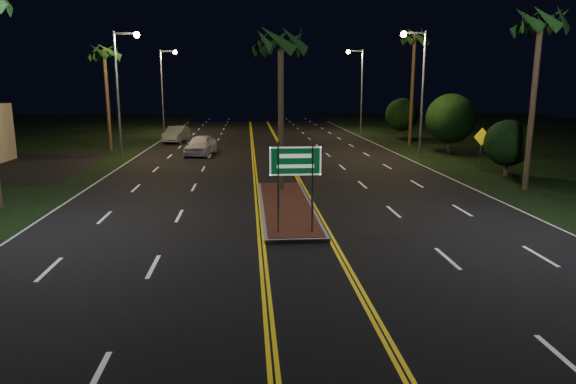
{
  "coord_description": "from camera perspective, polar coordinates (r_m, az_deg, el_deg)",
  "views": [
    {
      "loc": [
        -1.64,
        -14.72,
        5.3
      ],
      "look_at": [
        -0.37,
        1.41,
        1.9
      ],
      "focal_mm": 32.0,
      "sensor_mm": 36.0,
      "label": 1
    }
  ],
  "objects": [
    {
      "name": "streetlight_right_far",
      "position": [
        58.03,
        7.85,
        12.12
      ],
      "size": [
        1.91,
        0.44,
        9.0
      ],
      "color": "gray",
      "rests_on": "ground"
    },
    {
      "name": "palm_left_far",
      "position": [
        44.22,
        -19.77,
        14.37
      ],
      "size": [
        2.4,
        2.4,
        8.8
      ],
      "color": "#382819",
      "rests_on": "ground"
    },
    {
      "name": "palm_right_near",
      "position": [
        28.63,
        26.28,
        16.54
      ],
      "size": [
        2.4,
        2.4,
        9.3
      ],
      "color": "#382819",
      "rests_on": "ground"
    },
    {
      "name": "shrub_far",
      "position": [
        53.1,
        12.53,
        8.4
      ],
      "size": [
        3.24,
        3.24,
        3.96
      ],
      "color": "#382819",
      "rests_on": "ground"
    },
    {
      "name": "warning_sign",
      "position": [
        34.52,
        20.7,
        5.18
      ],
      "size": [
        1.1,
        0.18,
        2.64
      ],
      "rotation": [
        0.0,
        0.0,
        0.13
      ],
      "color": "gray",
      "rests_on": "ground"
    },
    {
      "name": "shrub_near",
      "position": [
        32.64,
        23.24,
        5.01
      ],
      "size": [
        2.7,
        2.7,
        3.3
      ],
      "color": "#382819",
      "rests_on": "ground"
    },
    {
      "name": "ground",
      "position": [
        15.73,
        1.76,
        -7.82
      ],
      "size": [
        120.0,
        120.0,
        0.0
      ],
      "primitive_type": "plane",
      "color": "black",
      "rests_on": "ground"
    },
    {
      "name": "median_island",
      "position": [
        22.4,
        -0.19,
        -1.6
      ],
      "size": [
        2.25,
        10.25,
        0.17
      ],
      "color": "gray",
      "rests_on": "ground"
    },
    {
      "name": "shrub_mid",
      "position": [
        41.84,
        17.61,
        7.8
      ],
      "size": [
        3.78,
        3.78,
        4.62
      ],
      "color": "#382819",
      "rests_on": "ground"
    },
    {
      "name": "highway_sign",
      "position": [
        17.83,
        0.83,
        2.52
      ],
      "size": [
        1.8,
        0.08,
        3.2
      ],
      "color": "gray",
      "rests_on": "ground"
    },
    {
      "name": "palm_median",
      "position": [
        25.35,
        -0.82,
        16.34
      ],
      "size": [
        2.4,
        2.4,
        8.3
      ],
      "color": "#382819",
      "rests_on": "ground"
    },
    {
      "name": "streetlight_left_mid",
      "position": [
        39.75,
        -17.95,
        11.82
      ],
      "size": [
        1.91,
        0.44,
        9.0
      ],
      "color": "gray",
      "rests_on": "ground"
    },
    {
      "name": "car_near",
      "position": [
        39.91,
        -9.69,
        5.36
      ],
      "size": [
        3.13,
        5.64,
        1.78
      ],
      "primitive_type": "imported",
      "rotation": [
        0.0,
        0.0,
        -0.17
      ],
      "color": "silver",
      "rests_on": "ground"
    },
    {
      "name": "car_far",
      "position": [
        49.42,
        -12.29,
        6.44
      ],
      "size": [
        3.0,
        5.4,
        1.7
      ],
      "primitive_type": "imported",
      "rotation": [
        0.0,
        0.0,
        -0.17
      ],
      "color": "#A1A5AB",
      "rests_on": "ground"
    },
    {
      "name": "streetlight_right_mid",
      "position": [
        38.72,
        14.26,
        12.04
      ],
      "size": [
        1.91,
        0.44,
        9.0
      ],
      "color": "gray",
      "rests_on": "ground"
    },
    {
      "name": "palm_right_far",
      "position": [
        47.15,
        13.9,
        16.22
      ],
      "size": [
        2.4,
        2.4,
        10.3
      ],
      "color": "#382819",
      "rests_on": "ground"
    },
    {
      "name": "streetlight_left_far",
      "position": [
        59.41,
        -13.5,
        11.9
      ],
      "size": [
        1.91,
        0.44,
        9.0
      ],
      "color": "gray",
      "rests_on": "ground"
    }
  ]
}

